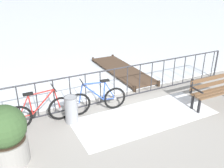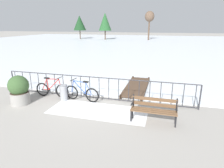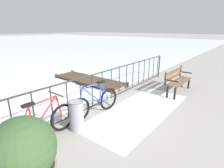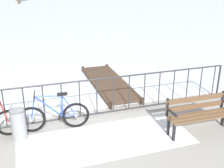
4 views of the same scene
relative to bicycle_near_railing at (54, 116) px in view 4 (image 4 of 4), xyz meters
name	(u,v)px [view 4 (image 4 of 4)]	position (x,y,z in m)	size (l,w,h in m)	color
ground_plane	(72,120)	(0.48, 0.35, -0.37)	(160.00, 160.00, 0.00)	#9E9991
frozen_pond	(28,10)	(0.48, 28.75, -0.35)	(80.00, 56.00, 0.03)	silver
snow_patch	(106,140)	(1.05, -0.85, -0.36)	(3.95, 1.55, 0.01)	white
railing_fence	(71,100)	(0.48, 0.35, 0.19)	(9.06, 0.06, 1.07)	#2D2D33
bicycle_near_railing	(54,116)	(0.00, 0.00, 0.00)	(1.71, 0.52, 0.97)	black
park_bench	(199,112)	(3.26, -1.13, 0.14)	(1.61, 0.51, 0.89)	brown
trash_bin	(19,124)	(-0.82, -0.17, 0.00)	(0.35, 0.35, 0.73)	gray
wooden_dock	(108,82)	(2.13, 2.42, -0.25)	(1.10, 3.63, 0.20)	#4C3828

